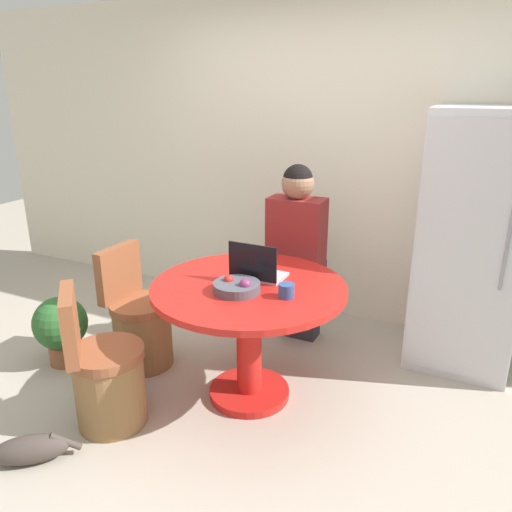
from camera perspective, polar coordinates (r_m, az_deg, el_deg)
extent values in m
plane|color=#B2A899|center=(3.22, -4.21, -17.37)|extent=(12.00, 12.00, 0.00)
cube|color=silver|center=(4.18, 7.11, 10.65)|extent=(7.00, 0.06, 2.60)
cube|color=silver|center=(3.69, 23.44, 1.44)|extent=(0.67, 0.66, 1.77)
cube|color=silver|center=(3.37, 23.11, -0.12)|extent=(0.65, 0.01, 1.67)
cylinder|color=gray|center=(3.33, 26.73, 0.76)|extent=(0.02, 0.02, 0.53)
cylinder|color=red|center=(3.34, -0.77, -15.22)|extent=(0.51, 0.51, 0.05)
cylinder|color=red|center=(3.15, -0.80, -9.72)|extent=(0.16, 0.16, 0.68)
cylinder|color=red|center=(2.99, -0.83, -3.65)|extent=(1.18, 1.18, 0.04)
cylinder|color=olive|center=(3.66, -12.77, -8.96)|extent=(0.40, 0.40, 0.43)
cylinder|color=brown|center=(3.55, -13.06, -5.51)|extent=(0.43, 0.43, 0.06)
cube|color=brown|center=(3.58, -15.43, -1.81)|extent=(0.08, 0.39, 0.37)
cylinder|color=olive|center=(3.13, -16.29, -14.49)|extent=(0.40, 0.40, 0.43)
cylinder|color=brown|center=(3.01, -16.72, -10.64)|extent=(0.43, 0.43, 0.06)
cube|color=brown|center=(2.92, -20.50, -7.30)|extent=(0.32, 0.33, 0.37)
cube|color=#2D2D38|center=(3.96, 5.13, -5.83)|extent=(0.28, 0.16, 0.48)
cube|color=#2D2D38|center=(3.78, 4.95, -1.89)|extent=(0.32, 0.36, 0.14)
cube|color=maroon|center=(3.61, 4.64, 2.59)|extent=(0.40, 0.22, 0.52)
sphere|color=#936B51|center=(3.52, 4.80, 8.26)|extent=(0.23, 0.23, 0.23)
sphere|color=black|center=(3.51, 4.81, 8.72)|extent=(0.21, 0.21, 0.21)
cube|color=#B7B7BC|center=(3.10, 0.42, -2.18)|extent=(0.32, 0.21, 0.02)
cube|color=black|center=(2.97, -0.42, -0.69)|extent=(0.32, 0.01, 0.22)
cylinder|color=#4C4C56|center=(2.88, -2.22, -3.58)|extent=(0.27, 0.27, 0.05)
sphere|color=#7A2D5B|center=(2.83, -1.26, -3.29)|extent=(0.07, 0.07, 0.07)
sphere|color=red|center=(2.90, -3.15, -2.76)|extent=(0.06, 0.06, 0.06)
cylinder|color=#2D4C84|center=(2.80, 3.49, -3.98)|extent=(0.09, 0.09, 0.08)
ellipsoid|color=#473D38|center=(3.07, -24.34, -19.48)|extent=(0.40, 0.36, 0.16)
cylinder|color=#473D38|center=(3.03, -20.92, -19.19)|extent=(0.15, 0.13, 0.13)
cylinder|color=#935638|center=(3.90, -21.04, -10.27)|extent=(0.21, 0.21, 0.15)
sphere|color=#2D662D|center=(3.80, -21.47, -7.15)|extent=(0.38, 0.38, 0.38)
cube|color=#232328|center=(3.38, -15.45, -13.43)|extent=(0.30, 0.14, 0.26)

